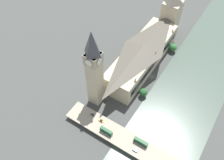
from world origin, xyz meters
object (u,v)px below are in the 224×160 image
(double_decker_bus_lead, at_px, (141,142))
(car_northbound_mid, at_px, (101,121))
(car_northbound_lead, at_px, (135,150))
(car_northbound_tail, at_px, (92,115))
(parliament_hall, at_px, (142,55))
(double_decker_bus_mid, at_px, (106,131))
(victoria_tower, at_px, (171,14))
(clock_tower, at_px, (94,69))
(road_bridge, at_px, (153,156))

(double_decker_bus_lead, distance_m, car_northbound_mid, 36.96)
(car_northbound_lead, relative_size, car_northbound_mid, 0.99)
(double_decker_bus_lead, height_order, car_northbound_tail, double_decker_bus_lead)
(double_decker_bus_lead, relative_size, car_northbound_mid, 2.75)
(parliament_hall, xyz_separation_m, double_decker_bus_mid, (-14.00, 84.97, -5.62))
(victoria_tower, relative_size, car_northbound_mid, 11.75)
(victoria_tower, xyz_separation_m, double_decker_bus_mid, (-14.06, 148.59, -15.23))
(victoria_tower, bearing_deg, car_northbound_lead, 105.35)
(victoria_tower, relative_size, car_northbound_tail, 12.65)
(clock_tower, relative_size, car_northbound_mid, 18.76)
(clock_tower, height_order, double_decker_bus_lead, clock_tower)
(car_northbound_mid, bearing_deg, clock_tower, -45.98)
(victoria_tower, xyz_separation_m, road_bridge, (-54.20, 145.27, -18.85))
(clock_tower, relative_size, double_decker_bus_mid, 7.29)
(clock_tower, distance_m, car_northbound_mid, 44.36)
(victoria_tower, distance_m, car_northbound_mid, 143.20)
(parliament_hall, bearing_deg, car_northbound_tail, 86.46)
(clock_tower, distance_m, double_decker_bus_mid, 50.35)
(car_northbound_mid, height_order, car_northbound_tail, car_northbound_mid)
(clock_tower, bearing_deg, victoria_tower, -96.10)
(clock_tower, height_order, victoria_tower, clock_tower)
(clock_tower, xyz_separation_m, car_northbound_lead, (-54.17, 25.68, -36.17))
(clock_tower, bearing_deg, car_northbound_tail, 115.50)
(parliament_hall, height_order, clock_tower, clock_tower)
(car_northbound_mid, bearing_deg, car_northbound_lead, 168.87)
(road_bridge, height_order, car_northbound_lead, car_northbound_lead)
(double_decker_bus_mid, bearing_deg, double_decker_bus_lead, -166.50)
(road_bridge, distance_m, double_decker_bus_lead, 13.49)
(double_decker_bus_lead, relative_size, double_decker_bus_mid, 1.07)
(car_northbound_mid, bearing_deg, double_decker_bus_lead, -179.82)
(car_northbound_tail, bearing_deg, road_bridge, 176.11)
(clock_tower, bearing_deg, car_northbound_lead, 154.64)
(victoria_tower, xyz_separation_m, double_decker_bus_lead, (-41.63, 141.97, -15.24))
(victoria_tower, height_order, double_decker_bus_mid, victoria_tower)
(double_decker_bus_mid, xyz_separation_m, car_northbound_tail, (18.81, -7.33, -2.04))
(clock_tower, height_order, double_decker_bus_mid, clock_tower)
(parliament_hall, relative_size, double_decker_bus_mid, 9.34)
(double_decker_bus_mid, relative_size, car_northbound_tail, 2.77)
(double_decker_bus_lead, bearing_deg, car_northbound_mid, 0.18)
(parliament_hall, relative_size, car_northbound_mid, 24.01)
(parliament_hall, xyz_separation_m, double_decker_bus_lead, (-41.57, 78.35, -5.64))
(car_northbound_lead, xyz_separation_m, car_northbound_tail, (45.71, -7.95, 0.02))
(victoria_tower, height_order, double_decker_bus_lead, victoria_tower)
(parliament_hall, height_order, car_northbound_lead, parliament_hall)
(car_northbound_tail, bearing_deg, victoria_tower, -91.93)
(clock_tower, distance_m, double_decker_bus_lead, 67.17)
(double_decker_bus_lead, bearing_deg, double_decker_bus_mid, 13.50)
(parliament_hall, xyz_separation_m, victoria_tower, (0.06, -63.62, 9.60))
(car_northbound_mid, bearing_deg, road_bridge, 176.32)
(car_northbound_lead, bearing_deg, road_bridge, -163.40)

